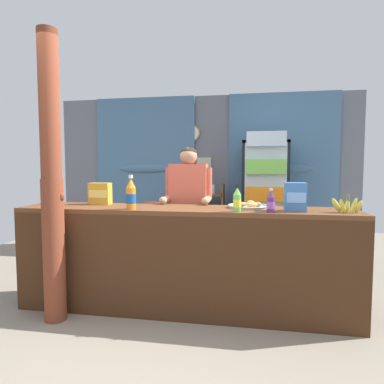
{
  "coord_description": "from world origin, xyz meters",
  "views": [
    {
      "loc": [
        0.74,
        -2.64,
        1.37
      ],
      "look_at": [
        0.16,
        0.78,
        1.12
      ],
      "focal_mm": 30.52,
      "sensor_mm": 36.0,
      "label": 1
    }
  ],
  "objects_px": {
    "soda_bottle_orange_soda": "(131,195)",
    "pastry_tray": "(248,206)",
    "snack_box_choco_powder": "(100,194)",
    "banana_bunch": "(347,206)",
    "timber_post": "(52,185)",
    "plastic_lawn_chair": "(149,227)",
    "snack_box_wafer": "(52,192)",
    "drink_fridge": "(264,192)",
    "soda_bottle_grape_soda": "(271,202)",
    "snack_box_biscuit": "(295,197)",
    "bottle_shelf_rack": "(209,218)",
    "soda_bottle_lime_soda": "(237,200)",
    "shopkeeper": "(188,201)",
    "stall_counter": "(182,250)"
  },
  "relations": [
    {
      "from": "soda_bottle_lime_soda",
      "to": "banana_bunch",
      "type": "height_order",
      "value": "soda_bottle_lime_soda"
    },
    {
      "from": "timber_post",
      "to": "soda_bottle_grape_soda",
      "type": "bearing_deg",
      "value": 6.12
    },
    {
      "from": "soda_bottle_orange_soda",
      "to": "pastry_tray",
      "type": "distance_m",
      "value": 1.1
    },
    {
      "from": "stall_counter",
      "to": "banana_bunch",
      "type": "xyz_separation_m",
      "value": [
        1.43,
        -0.0,
        0.44
      ]
    },
    {
      "from": "snack_box_biscuit",
      "to": "banana_bunch",
      "type": "height_order",
      "value": "snack_box_biscuit"
    },
    {
      "from": "banana_bunch",
      "to": "snack_box_choco_powder",
      "type": "bearing_deg",
      "value": 173.62
    },
    {
      "from": "snack_box_biscuit",
      "to": "bottle_shelf_rack",
      "type": "bearing_deg",
      "value": 115.28
    },
    {
      "from": "snack_box_choco_powder",
      "to": "banana_bunch",
      "type": "bearing_deg",
      "value": -6.38
    },
    {
      "from": "drink_fridge",
      "to": "soda_bottle_grape_soda",
      "type": "distance_m",
      "value": 2.05
    },
    {
      "from": "stall_counter",
      "to": "soda_bottle_grape_soda",
      "type": "distance_m",
      "value": 0.93
    },
    {
      "from": "drink_fridge",
      "to": "timber_post",
      "type": "bearing_deg",
      "value": -130.83
    },
    {
      "from": "timber_post",
      "to": "snack_box_biscuit",
      "type": "relative_size",
      "value": 10.19
    },
    {
      "from": "bottle_shelf_rack",
      "to": "drink_fridge",
      "type": "bearing_deg",
      "value": -15.54
    },
    {
      "from": "soda_bottle_grape_soda",
      "to": "bottle_shelf_rack",
      "type": "bearing_deg",
      "value": 109.22
    },
    {
      "from": "drink_fridge",
      "to": "snack_box_choco_powder",
      "type": "xyz_separation_m",
      "value": [
        -1.76,
        -1.69,
        0.09
      ]
    },
    {
      "from": "bottle_shelf_rack",
      "to": "shopkeeper",
      "type": "height_order",
      "value": "shopkeeper"
    },
    {
      "from": "timber_post",
      "to": "plastic_lawn_chair",
      "type": "bearing_deg",
      "value": 82.64
    },
    {
      "from": "bottle_shelf_rack",
      "to": "soda_bottle_lime_soda",
      "type": "distance_m",
      "value": 2.39
    },
    {
      "from": "shopkeeper",
      "to": "pastry_tray",
      "type": "relative_size",
      "value": 4.13
    },
    {
      "from": "timber_post",
      "to": "snack_box_wafer",
      "type": "height_order",
      "value": "timber_post"
    },
    {
      "from": "drink_fridge",
      "to": "bottle_shelf_rack",
      "type": "relative_size",
      "value": 1.66
    },
    {
      "from": "stall_counter",
      "to": "snack_box_choco_powder",
      "type": "height_order",
      "value": "snack_box_choco_powder"
    },
    {
      "from": "soda_bottle_grape_soda",
      "to": "snack_box_choco_powder",
      "type": "distance_m",
      "value": 1.75
    },
    {
      "from": "banana_bunch",
      "to": "stall_counter",
      "type": "bearing_deg",
      "value": 179.98
    },
    {
      "from": "timber_post",
      "to": "snack_box_wafer",
      "type": "bearing_deg",
      "value": 123.44
    },
    {
      "from": "timber_post",
      "to": "shopkeeper",
      "type": "height_order",
      "value": "timber_post"
    },
    {
      "from": "drink_fridge",
      "to": "shopkeeper",
      "type": "height_order",
      "value": "drink_fridge"
    },
    {
      "from": "soda_bottle_lime_soda",
      "to": "snack_box_choco_powder",
      "type": "distance_m",
      "value": 1.47
    },
    {
      "from": "snack_box_wafer",
      "to": "banana_bunch",
      "type": "distance_m",
      "value": 2.94
    },
    {
      "from": "drink_fridge",
      "to": "snack_box_choco_powder",
      "type": "bearing_deg",
      "value": -136.27
    },
    {
      "from": "stall_counter",
      "to": "soda_bottle_lime_soda",
      "type": "height_order",
      "value": "soda_bottle_lime_soda"
    },
    {
      "from": "soda_bottle_orange_soda",
      "to": "snack_box_wafer",
      "type": "relative_size",
      "value": 1.33
    },
    {
      "from": "pastry_tray",
      "to": "drink_fridge",
      "type": "bearing_deg",
      "value": 82.26
    },
    {
      "from": "drink_fridge",
      "to": "snack_box_choco_powder",
      "type": "height_order",
      "value": "drink_fridge"
    },
    {
      "from": "soda_bottle_orange_soda",
      "to": "snack_box_wafer",
      "type": "height_order",
      "value": "soda_bottle_orange_soda"
    },
    {
      "from": "soda_bottle_orange_soda",
      "to": "snack_box_choco_powder",
      "type": "bearing_deg",
      "value": 143.91
    },
    {
      "from": "stall_counter",
      "to": "timber_post",
      "type": "xyz_separation_m",
      "value": [
        -1.1,
        -0.3,
        0.61
      ]
    },
    {
      "from": "snack_box_biscuit",
      "to": "pastry_tray",
      "type": "height_order",
      "value": "snack_box_biscuit"
    },
    {
      "from": "soda_bottle_grape_soda",
      "to": "snack_box_choco_powder",
      "type": "xyz_separation_m",
      "value": [
        -1.71,
        0.36,
        0.02
      ]
    },
    {
      "from": "soda_bottle_orange_soda",
      "to": "pastry_tray",
      "type": "height_order",
      "value": "soda_bottle_orange_soda"
    },
    {
      "from": "plastic_lawn_chair",
      "to": "soda_bottle_grape_soda",
      "type": "height_order",
      "value": "soda_bottle_grape_soda"
    },
    {
      "from": "timber_post",
      "to": "drink_fridge",
      "type": "height_order",
      "value": "timber_post"
    },
    {
      "from": "drink_fridge",
      "to": "snack_box_wafer",
      "type": "bearing_deg",
      "value": -144.76
    },
    {
      "from": "plastic_lawn_chair",
      "to": "soda_bottle_lime_soda",
      "type": "distance_m",
      "value": 2.33
    },
    {
      "from": "soda_bottle_lime_soda",
      "to": "snack_box_choco_powder",
      "type": "xyz_separation_m",
      "value": [
        -1.43,
        0.36,
        0.01
      ]
    },
    {
      "from": "drink_fridge",
      "to": "snack_box_biscuit",
      "type": "height_order",
      "value": "drink_fridge"
    },
    {
      "from": "drink_fridge",
      "to": "soda_bottle_grape_soda",
      "type": "bearing_deg",
      "value": -91.36
    },
    {
      "from": "timber_post",
      "to": "soda_bottle_orange_soda",
      "type": "xyz_separation_m",
      "value": [
        0.65,
        0.23,
        -0.1
      ]
    },
    {
      "from": "drink_fridge",
      "to": "snack_box_wafer",
      "type": "distance_m",
      "value": 2.87
    },
    {
      "from": "soda_bottle_lime_soda",
      "to": "soda_bottle_grape_soda",
      "type": "bearing_deg",
      "value": -0.79
    }
  ]
}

